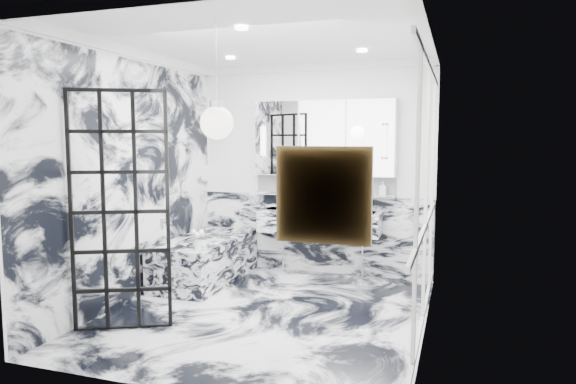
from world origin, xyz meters
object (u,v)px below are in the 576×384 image
(crittall_door, at_px, (120,212))
(bathtub, at_px, (206,259))
(trough_sink, at_px, (320,222))
(mirror_cabinet, at_px, (323,138))

(crittall_door, relative_size, bathtub, 1.37)
(crittall_door, bearing_deg, trough_sink, 35.69)
(crittall_door, relative_size, mirror_cabinet, 1.19)
(crittall_door, distance_m, mirror_cabinet, 2.97)
(mirror_cabinet, xyz_separation_m, bathtub, (-1.32, -0.83, -1.54))
(trough_sink, distance_m, mirror_cabinet, 1.10)
(trough_sink, bearing_deg, mirror_cabinet, 90.00)
(mirror_cabinet, relative_size, bathtub, 1.15)
(mirror_cabinet, bearing_deg, trough_sink, -90.00)
(crittall_door, height_order, bathtub, crittall_door)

